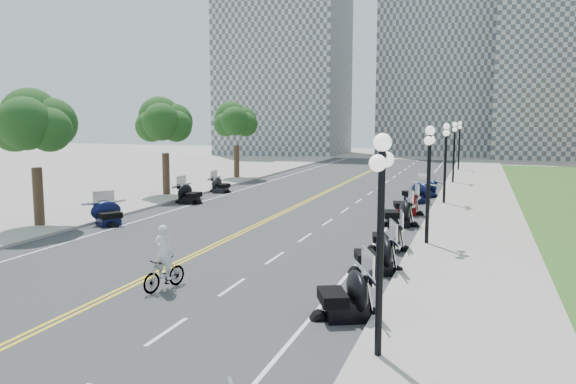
% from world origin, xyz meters
% --- Properties ---
extents(ground, '(160.00, 160.00, 0.00)m').
position_xyz_m(ground, '(0.00, 0.00, 0.00)').
color(ground, gray).
extents(road, '(16.00, 90.00, 0.01)m').
position_xyz_m(road, '(0.00, 10.00, 0.00)').
color(road, '#333335').
rests_on(road, ground).
extents(centerline_yellow_a, '(0.12, 90.00, 0.00)m').
position_xyz_m(centerline_yellow_a, '(-0.12, 10.00, 0.01)').
color(centerline_yellow_a, yellow).
rests_on(centerline_yellow_a, road).
extents(centerline_yellow_b, '(0.12, 90.00, 0.00)m').
position_xyz_m(centerline_yellow_b, '(0.12, 10.00, 0.01)').
color(centerline_yellow_b, yellow).
rests_on(centerline_yellow_b, road).
extents(edge_line_north, '(0.12, 90.00, 0.00)m').
position_xyz_m(edge_line_north, '(6.40, 10.00, 0.01)').
color(edge_line_north, white).
rests_on(edge_line_north, road).
extents(edge_line_south, '(0.12, 90.00, 0.00)m').
position_xyz_m(edge_line_south, '(-6.40, 10.00, 0.01)').
color(edge_line_south, white).
rests_on(edge_line_south, road).
extents(lane_dash_4, '(0.12, 2.00, 0.00)m').
position_xyz_m(lane_dash_4, '(3.20, -8.00, 0.01)').
color(lane_dash_4, white).
rests_on(lane_dash_4, road).
extents(lane_dash_5, '(0.12, 2.00, 0.00)m').
position_xyz_m(lane_dash_5, '(3.20, -4.00, 0.01)').
color(lane_dash_5, white).
rests_on(lane_dash_5, road).
extents(lane_dash_6, '(0.12, 2.00, 0.00)m').
position_xyz_m(lane_dash_6, '(3.20, 0.00, 0.01)').
color(lane_dash_6, white).
rests_on(lane_dash_6, road).
extents(lane_dash_7, '(0.12, 2.00, 0.00)m').
position_xyz_m(lane_dash_7, '(3.20, 4.00, 0.01)').
color(lane_dash_7, white).
rests_on(lane_dash_7, road).
extents(lane_dash_8, '(0.12, 2.00, 0.00)m').
position_xyz_m(lane_dash_8, '(3.20, 8.00, 0.01)').
color(lane_dash_8, white).
rests_on(lane_dash_8, road).
extents(lane_dash_9, '(0.12, 2.00, 0.00)m').
position_xyz_m(lane_dash_9, '(3.20, 12.00, 0.01)').
color(lane_dash_9, white).
rests_on(lane_dash_9, road).
extents(lane_dash_10, '(0.12, 2.00, 0.00)m').
position_xyz_m(lane_dash_10, '(3.20, 16.00, 0.01)').
color(lane_dash_10, white).
rests_on(lane_dash_10, road).
extents(lane_dash_11, '(0.12, 2.00, 0.00)m').
position_xyz_m(lane_dash_11, '(3.20, 20.00, 0.01)').
color(lane_dash_11, white).
rests_on(lane_dash_11, road).
extents(lane_dash_12, '(0.12, 2.00, 0.00)m').
position_xyz_m(lane_dash_12, '(3.20, 24.00, 0.01)').
color(lane_dash_12, white).
rests_on(lane_dash_12, road).
extents(lane_dash_13, '(0.12, 2.00, 0.00)m').
position_xyz_m(lane_dash_13, '(3.20, 28.00, 0.01)').
color(lane_dash_13, white).
rests_on(lane_dash_13, road).
extents(lane_dash_14, '(0.12, 2.00, 0.00)m').
position_xyz_m(lane_dash_14, '(3.20, 32.00, 0.01)').
color(lane_dash_14, white).
rests_on(lane_dash_14, road).
extents(lane_dash_15, '(0.12, 2.00, 0.00)m').
position_xyz_m(lane_dash_15, '(3.20, 36.00, 0.01)').
color(lane_dash_15, white).
rests_on(lane_dash_15, road).
extents(lane_dash_16, '(0.12, 2.00, 0.00)m').
position_xyz_m(lane_dash_16, '(3.20, 40.00, 0.01)').
color(lane_dash_16, white).
rests_on(lane_dash_16, road).
extents(lane_dash_17, '(0.12, 2.00, 0.00)m').
position_xyz_m(lane_dash_17, '(3.20, 44.00, 0.01)').
color(lane_dash_17, white).
rests_on(lane_dash_17, road).
extents(lane_dash_18, '(0.12, 2.00, 0.00)m').
position_xyz_m(lane_dash_18, '(3.20, 48.00, 0.01)').
color(lane_dash_18, white).
rests_on(lane_dash_18, road).
extents(lane_dash_19, '(0.12, 2.00, 0.00)m').
position_xyz_m(lane_dash_19, '(3.20, 52.00, 0.01)').
color(lane_dash_19, white).
rests_on(lane_dash_19, road).
extents(sidewalk_north, '(5.00, 90.00, 0.15)m').
position_xyz_m(sidewalk_north, '(10.50, 10.00, 0.07)').
color(sidewalk_north, '#9E9991').
rests_on(sidewalk_north, ground).
extents(sidewalk_south, '(5.00, 90.00, 0.15)m').
position_xyz_m(sidewalk_south, '(-10.50, 10.00, 0.07)').
color(sidewalk_south, '#9E9991').
rests_on(sidewalk_south, ground).
extents(distant_block_a, '(18.00, 14.00, 26.00)m').
position_xyz_m(distant_block_a, '(-18.00, 62.00, 13.00)').
color(distant_block_a, gray).
rests_on(distant_block_a, ground).
extents(distant_block_b, '(16.00, 12.00, 30.00)m').
position_xyz_m(distant_block_b, '(4.00, 68.00, 15.00)').
color(distant_block_b, gray).
rests_on(distant_block_b, ground).
extents(distant_block_c, '(20.00, 14.00, 22.00)m').
position_xyz_m(distant_block_c, '(22.00, 65.00, 11.00)').
color(distant_block_c, gray).
rests_on(distant_block_c, ground).
extents(street_lamp_1, '(0.50, 1.20, 4.90)m').
position_xyz_m(street_lamp_1, '(8.60, -8.00, 2.60)').
color(street_lamp_1, black).
rests_on(street_lamp_1, sidewalk_north).
extents(street_lamp_2, '(0.50, 1.20, 4.90)m').
position_xyz_m(street_lamp_2, '(8.60, 4.00, 2.60)').
color(street_lamp_2, black).
rests_on(street_lamp_2, sidewalk_north).
extents(street_lamp_3, '(0.50, 1.20, 4.90)m').
position_xyz_m(street_lamp_3, '(8.60, 16.00, 2.60)').
color(street_lamp_3, black).
rests_on(street_lamp_3, sidewalk_north).
extents(street_lamp_4, '(0.50, 1.20, 4.90)m').
position_xyz_m(street_lamp_4, '(8.60, 28.00, 2.60)').
color(street_lamp_4, black).
rests_on(street_lamp_4, sidewalk_north).
extents(street_lamp_5, '(0.50, 1.20, 4.90)m').
position_xyz_m(street_lamp_5, '(8.60, 40.00, 2.60)').
color(street_lamp_5, black).
rests_on(street_lamp_5, sidewalk_north).
extents(tree_2, '(4.80, 4.80, 9.20)m').
position_xyz_m(tree_2, '(-10.00, 2.00, 4.75)').
color(tree_2, '#235619').
rests_on(tree_2, sidewalk_south).
extents(tree_3, '(4.80, 4.80, 9.20)m').
position_xyz_m(tree_3, '(-10.00, 14.00, 4.75)').
color(tree_3, '#235619').
rests_on(tree_3, sidewalk_south).
extents(tree_4, '(4.80, 4.80, 9.20)m').
position_xyz_m(tree_4, '(-10.00, 26.00, 4.75)').
color(tree_4, '#235619').
rests_on(tree_4, sidewalk_south).
extents(motorcycle_n_4, '(2.87, 2.87, 1.51)m').
position_xyz_m(motorcycle_n_4, '(7.28, -5.57, 0.76)').
color(motorcycle_n_4, black).
rests_on(motorcycle_n_4, road).
extents(motorcycle_n_5, '(2.73, 2.73, 1.50)m').
position_xyz_m(motorcycle_n_5, '(7.27, -0.84, 0.75)').
color(motorcycle_n_5, black).
rests_on(motorcycle_n_5, road).
extents(motorcycle_n_6, '(2.29, 2.29, 1.35)m').
position_xyz_m(motorcycle_n_6, '(7.15, 2.69, 0.67)').
color(motorcycle_n_6, black).
rests_on(motorcycle_n_6, road).
extents(motorcycle_n_7, '(2.70, 2.70, 1.54)m').
position_xyz_m(motorcycle_n_7, '(6.82, 8.09, 0.77)').
color(motorcycle_n_7, black).
rests_on(motorcycle_n_7, road).
extents(motorcycle_n_8, '(2.52, 2.52, 1.44)m').
position_xyz_m(motorcycle_n_8, '(6.79, 11.62, 0.72)').
color(motorcycle_n_8, '#590A0C').
rests_on(motorcycle_n_8, road).
extents(motorcycle_n_9, '(3.04, 3.04, 1.50)m').
position_xyz_m(motorcycle_n_9, '(6.82, 16.40, 0.75)').
color(motorcycle_n_9, black).
rests_on(motorcycle_n_9, road).
extents(motorcycle_n_10, '(2.76, 2.76, 1.37)m').
position_xyz_m(motorcycle_n_10, '(7.19, 19.32, 0.69)').
color(motorcycle_n_10, black).
rests_on(motorcycle_n_10, road).
extents(motorcycle_s_6, '(2.74, 2.74, 1.39)m').
position_xyz_m(motorcycle_s_6, '(-7.13, 3.59, 0.69)').
color(motorcycle_s_6, black).
rests_on(motorcycle_s_6, road).
extents(motorcycle_s_8, '(2.09, 2.09, 1.42)m').
position_xyz_m(motorcycle_s_8, '(-6.82, 11.46, 0.71)').
color(motorcycle_s_8, black).
rests_on(motorcycle_s_8, road).
extents(motorcycle_s_9, '(1.88, 1.88, 1.30)m').
position_xyz_m(motorcycle_s_9, '(-7.25, 16.91, 0.65)').
color(motorcycle_s_9, black).
rests_on(motorcycle_s_9, road).
extents(bicycle, '(0.94, 1.81, 1.04)m').
position_xyz_m(bicycle, '(1.28, -4.92, 0.52)').
color(bicycle, '#A51414').
rests_on(bicycle, road).
extents(cyclist_rider, '(0.64, 0.42, 1.75)m').
position_xyz_m(cyclist_rider, '(1.28, -4.92, 1.92)').
color(cyclist_rider, white).
rests_on(cyclist_rider, bicycle).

